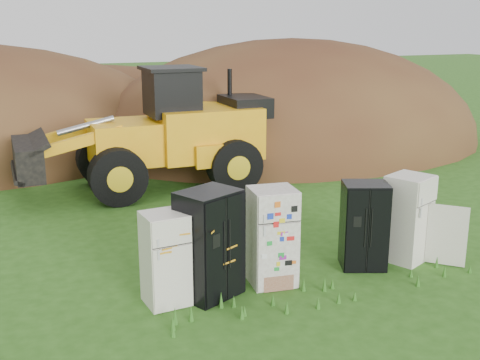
{
  "coord_description": "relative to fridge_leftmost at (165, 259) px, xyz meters",
  "views": [
    {
      "loc": [
        -4.84,
        -8.92,
        4.53
      ],
      "look_at": [
        -0.25,
        2.0,
        1.4
      ],
      "focal_mm": 45.0,
      "sensor_mm": 36.0,
      "label": 1
    }
  ],
  "objects": [
    {
      "name": "ground",
      "position": [
        2.42,
        -0.01,
        -0.78
      ],
      "size": [
        120.0,
        120.0,
        0.0
      ],
      "primitive_type": "plane",
      "color": "#295516",
      "rests_on": "ground"
    },
    {
      "name": "fridge_leftmost",
      "position": [
        0.0,
        0.0,
        0.0
      ],
      "size": [
        0.74,
        0.71,
        1.56
      ],
      "primitive_type": null,
      "rotation": [
        0.0,
        0.0,
        0.08
      ],
      "color": "silver",
      "rests_on": "ground"
    },
    {
      "name": "fridge_black_side",
      "position": [
        0.76,
        -0.0,
        0.14
      ],
      "size": [
        1.19,
        1.1,
        1.85
      ],
      "primitive_type": null,
      "rotation": [
        0.0,
        0.0,
        0.44
      ],
      "color": "black",
      "rests_on": "ground"
    },
    {
      "name": "fridge_sticker",
      "position": [
        1.95,
        0.03,
        0.09
      ],
      "size": [
        0.86,
        0.81,
        1.75
      ],
      "primitive_type": null,
      "rotation": [
        0.0,
        0.0,
        -0.13
      ],
      "color": "white",
      "rests_on": "ground"
    },
    {
      "name": "fridge_black_right",
      "position": [
        3.87,
        0.04,
        0.04
      ],
      "size": [
        1.02,
        0.94,
        1.64
      ],
      "primitive_type": null,
      "rotation": [
        0.0,
        0.0,
        -0.39
      ],
      "color": "black",
      "rests_on": "ground"
    },
    {
      "name": "fridge_open_door",
      "position": [
        4.84,
        -0.01,
        0.07
      ],
      "size": [
        0.99,
        0.96,
        1.7
      ],
      "primitive_type": null,
      "rotation": [
        0.0,
        0.0,
        0.42
      ],
      "color": "silver",
      "rests_on": "ground"
    },
    {
      "name": "wheel_loader",
      "position": [
        1.37,
        6.91,
        0.9
      ],
      "size": [
        6.96,
        2.87,
        3.35
      ],
      "primitive_type": null,
      "rotation": [
        0.0,
        0.0,
        -0.01
      ],
      "color": "#F0A410",
      "rests_on": "ground"
    },
    {
      "name": "dirt_mound_right",
      "position": [
        8.08,
        11.15,
        -0.78
      ],
      "size": [
        15.3,
        11.22,
        7.9
      ],
      "primitive_type": "ellipsoid",
      "color": "#472317",
      "rests_on": "ground"
    },
    {
      "name": "dirt_mound_back",
      "position": [
        1.36,
        17.83,
        -0.78
      ],
      "size": [
        16.84,
        11.23,
        5.43
      ],
      "primitive_type": "ellipsoid",
      "color": "#472317",
      "rests_on": "ground"
    }
  ]
}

